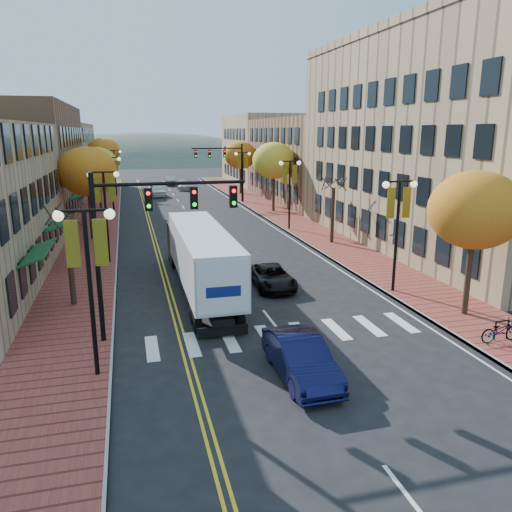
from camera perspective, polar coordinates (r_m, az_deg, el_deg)
ground at (r=19.99m, az=4.78°, el=-11.17°), size 200.00×200.00×0.00m
sidewalk_left at (r=50.33m, az=-17.61°, el=3.81°), size 4.00×85.00×0.15m
sidewalk_right at (r=52.46m, az=2.45°, el=4.86°), size 4.00×85.00×0.15m
building_left_mid at (r=54.23m, az=-26.44°, el=9.49°), size 12.00×24.00×11.00m
building_left_far at (r=78.88m, az=-22.78°, el=10.32°), size 12.00×26.00×9.50m
building_right_near at (r=41.18m, az=22.68°, el=11.65°), size 15.00×28.00×15.00m
building_right_mid at (r=64.04m, az=8.29°, el=10.84°), size 15.00×24.00×10.00m
building_right_far at (r=84.73m, az=2.47°, el=12.08°), size 15.00×20.00×11.00m
tree_left_a at (r=25.97m, az=-20.46°, el=-0.76°), size 0.28×0.28×4.20m
tree_left_b at (r=41.25m, az=-18.72°, el=9.12°), size 4.48×4.48×7.21m
tree_left_c at (r=57.21m, az=-17.63°, el=10.01°), size 4.16×4.16×6.69m
tree_left_d at (r=75.14m, az=-17.01°, el=11.31°), size 4.61×4.61×7.42m
tree_right_a at (r=24.53m, az=23.77°, el=4.80°), size 4.16×4.16×6.69m
tree_right_b at (r=38.65m, az=8.74°, el=4.63°), size 0.28×0.28×4.20m
tree_right_c at (r=53.30m, az=2.04°, el=10.82°), size 4.48×4.48×7.21m
tree_right_d at (r=68.78m, az=-1.81°, el=11.44°), size 4.35×4.35×7.00m
lamp_left_a at (r=17.61m, az=-18.65°, el=-0.54°), size 1.96×0.36×6.05m
lamp_left_b at (r=33.33m, az=-16.88°, el=6.24°), size 1.96×0.36×6.05m
lamp_left_c at (r=51.22m, az=-16.19°, el=8.85°), size 1.96×0.36×6.05m
lamp_left_d at (r=69.17m, az=-15.86°, el=10.11°), size 1.96×0.36×6.05m
lamp_right_a at (r=27.07m, az=15.92°, el=4.60°), size 1.96×0.36×6.05m
lamp_right_b at (r=43.42m, az=3.88°, el=8.51°), size 1.96×0.36×6.05m
lamp_right_c at (r=60.72m, az=-1.52°, el=10.14°), size 1.96×0.36×6.05m
traffic_mast_near at (r=20.36m, az=-12.56°, el=3.60°), size 6.10×0.35×7.00m
traffic_mast_far at (r=60.25m, az=-3.43°, el=10.69°), size 6.10×0.34×7.00m
semi_truck at (r=27.11m, az=-6.53°, el=0.36°), size 2.37×14.48×3.62m
navy_sedan at (r=17.99m, az=5.13°, el=-11.52°), size 1.67×4.63×1.52m
black_suv at (r=27.83m, az=1.80°, el=-2.39°), size 2.08×4.44×1.23m
car_far_white at (r=68.20m, az=-11.25°, el=7.38°), size 2.45×4.97×1.63m
car_far_silver at (r=75.48m, az=-8.22°, el=8.06°), size 2.19×5.00×1.43m
car_far_oncoming at (r=82.02m, az=-9.71°, el=8.46°), size 1.95×4.32×1.38m
bicycle at (r=22.82m, az=26.13°, el=-7.65°), size 1.82×0.68×0.95m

